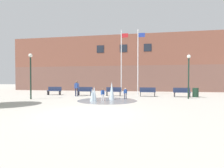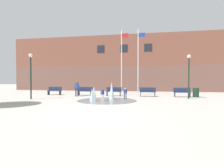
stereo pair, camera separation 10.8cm
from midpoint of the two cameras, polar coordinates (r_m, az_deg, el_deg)
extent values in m
plane|color=#B2ADA3|center=(9.08, -8.65, -9.38)|extent=(100.00, 100.00, 0.00)
cube|color=brown|center=(28.87, 4.28, 1.78)|extent=(36.00, 6.00, 3.79)
cube|color=brown|center=(29.21, 4.30, 10.06)|extent=(36.00, 6.00, 4.63)
cube|color=#1E232D|center=(26.89, -3.95, 11.32)|extent=(1.10, 0.06, 1.10)
cube|color=#1E232D|center=(26.28, 3.64, 11.55)|extent=(1.10, 0.06, 1.10)
cube|color=#1E232D|center=(26.13, 11.44, 11.58)|extent=(1.10, 0.06, 1.10)
cylinder|color=gray|center=(14.35, -1.75, -5.38)|extent=(4.86, 4.86, 0.01)
cone|color=silver|center=(13.92, -6.71, -3.52)|extent=(0.36, 0.36, 1.01)
cone|color=silver|center=(14.00, -6.04, -3.16)|extent=(0.39, 0.39, 1.17)
cone|color=silver|center=(15.09, -0.28, -2.12)|extent=(0.45, 0.45, 1.54)
cube|color=#28282D|center=(20.91, -20.24, -2.74)|extent=(0.06, 0.40, 0.44)
cube|color=#28282D|center=(20.25, -16.81, -2.85)|extent=(0.06, 0.40, 0.44)
cube|color=#232D4C|center=(20.56, -18.56, -2.11)|extent=(1.60, 0.44, 0.05)
cube|color=#232D4C|center=(20.72, -18.30, -1.43)|extent=(1.60, 0.04, 0.42)
cube|color=#28282D|center=(19.33, -11.00, -3.01)|extent=(0.06, 0.40, 0.44)
cube|color=#28282D|center=(18.88, -7.02, -3.10)|extent=(0.06, 0.40, 0.44)
cube|color=#232D4C|center=(19.08, -9.03, -2.32)|extent=(1.60, 0.44, 0.05)
cube|color=#232D4C|center=(19.25, -8.84, -1.59)|extent=(1.60, 0.04, 0.42)
cube|color=#28282D|center=(18.38, -1.84, -3.21)|extent=(0.06, 0.40, 0.44)
cube|color=#28282D|center=(18.15, 2.50, -3.27)|extent=(0.06, 0.40, 0.44)
cube|color=#232D4C|center=(18.24, 0.32, -2.48)|extent=(1.60, 0.44, 0.05)
cube|color=#232D4C|center=(18.42, 0.42, -1.70)|extent=(1.60, 0.04, 0.42)
cube|color=#28282D|center=(18.01, 9.13, -3.32)|extent=(0.06, 0.40, 0.44)
cube|color=#28282D|center=(18.05, 13.59, -3.34)|extent=(0.06, 0.40, 0.44)
cube|color=#232D4C|center=(18.00, 11.37, -2.55)|extent=(1.60, 0.44, 0.05)
cube|color=#232D4C|center=(18.18, 11.36, -1.77)|extent=(1.60, 0.04, 0.42)
cube|color=#28282D|center=(18.30, 19.57, -3.31)|extent=(0.06, 0.40, 0.44)
cube|color=#28282D|center=(18.59, 23.83, -3.28)|extent=(0.06, 0.40, 0.44)
cube|color=#232D4C|center=(18.41, 21.72, -2.54)|extent=(1.60, 0.44, 0.05)
cube|color=#232D4C|center=(18.59, 21.60, -1.77)|extent=(1.60, 0.04, 0.42)
cylinder|color=#1E233D|center=(15.39, 3.92, -3.96)|extent=(0.07, 0.07, 0.52)
cylinder|color=#1E233D|center=(15.38, 4.43, -3.97)|extent=(0.07, 0.07, 0.52)
cube|color=#284C9E|center=(15.35, 4.18, -2.37)|extent=(0.22, 0.24, 0.33)
sphere|color=beige|center=(15.34, 4.18, -1.51)|extent=(0.13, 0.13, 0.13)
cylinder|color=#284C9E|center=(15.37, 3.69, -2.50)|extent=(0.05, 0.05, 0.34)
cylinder|color=#284C9E|center=(15.34, 4.66, -2.50)|extent=(0.05, 0.05, 0.34)
cylinder|color=silver|center=(14.11, -3.56, -4.45)|extent=(0.07, 0.07, 0.52)
cylinder|color=silver|center=(14.07, -3.02, -4.46)|extent=(0.07, 0.07, 0.52)
cube|color=#284C9E|center=(14.05, -3.30, -2.72)|extent=(0.23, 0.24, 0.33)
sphere|color=brown|center=(14.04, -3.30, -1.77)|extent=(0.13, 0.13, 0.13)
cylinder|color=#284C9E|center=(14.09, -3.81, -2.85)|extent=(0.05, 0.05, 0.34)
cylinder|color=#284C9E|center=(14.03, -2.78, -2.87)|extent=(0.05, 0.05, 0.34)
cylinder|color=#1E233D|center=(18.26, -11.94, -2.64)|extent=(0.12, 0.12, 0.84)
cylinder|color=#1E233D|center=(18.18, -11.29, -2.66)|extent=(0.12, 0.12, 0.84)
cube|color=#284C9E|center=(18.18, -11.63, -0.48)|extent=(0.26, 0.37, 0.54)
sphere|color=brown|center=(18.18, -11.63, 0.70)|extent=(0.21, 0.21, 0.21)
cylinder|color=#284C9E|center=(18.26, -12.24, -0.65)|extent=(0.08, 0.08, 0.55)
cylinder|color=#284C9E|center=(18.11, -11.01, -0.66)|extent=(0.08, 0.08, 0.55)
cylinder|color=silver|center=(19.65, 2.90, 7.00)|extent=(0.10, 0.10, 7.24)
cube|color=#B21E23|center=(20.12, 4.09, 15.53)|extent=(0.70, 0.02, 0.45)
cylinder|color=silver|center=(19.51, 8.30, 6.99)|extent=(0.10, 0.10, 7.21)
cube|color=#233893|center=(20.01, 9.52, 15.50)|extent=(0.70, 0.02, 0.45)
cylinder|color=#192D23|center=(16.74, -25.19, 1.70)|extent=(0.12, 0.12, 3.64)
sphere|color=white|center=(16.87, -25.26, 8.44)|extent=(0.32, 0.32, 0.32)
cylinder|color=#192D23|center=(16.87, 23.55, 1.62)|extent=(0.12, 0.12, 3.59)
sphere|color=white|center=(16.99, 23.61, 8.23)|extent=(0.32, 0.32, 0.32)
cylinder|color=#193323|center=(18.92, 25.46, -2.52)|extent=(0.56, 0.56, 0.90)
camera|label=1|loc=(0.05, -90.19, 0.00)|focal=28.00mm
camera|label=2|loc=(0.05, 89.81, 0.00)|focal=28.00mm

